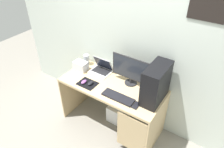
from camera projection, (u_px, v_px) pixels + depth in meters
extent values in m
plane|color=gray|center=(112.00, 123.00, 3.25)|extent=(8.00, 8.00, 0.00)
cube|color=beige|center=(127.00, 39.00, 2.74)|extent=(4.00, 0.04, 2.60)
cube|color=black|center=(208.00, 8.00, 1.99)|extent=(0.36, 0.01, 0.26)
cube|color=tan|center=(112.00, 86.00, 2.82)|extent=(1.43, 0.64, 0.03)
cube|color=tan|center=(76.00, 89.00, 3.36)|extent=(0.02, 0.64, 0.73)
cube|color=tan|center=(157.00, 127.00, 2.72)|extent=(0.02, 0.64, 0.73)
cube|color=tan|center=(131.00, 135.00, 2.59)|extent=(0.40, 0.01, 0.58)
cube|color=black|center=(156.00, 84.00, 2.45)|extent=(0.21, 0.45, 0.47)
cylinder|color=#232326|center=(131.00, 83.00, 2.84)|extent=(0.17, 0.17, 0.01)
cylinder|color=#232326|center=(131.00, 80.00, 2.82)|extent=(0.04, 0.04, 0.07)
cube|color=#232326|center=(131.00, 69.00, 2.70)|extent=(0.56, 0.02, 0.33)
cube|color=#232833|center=(131.00, 69.00, 2.69)|extent=(0.53, 0.00, 0.30)
cube|color=silver|center=(100.00, 72.00, 3.05)|extent=(0.30, 0.23, 0.01)
cube|color=black|center=(101.00, 71.00, 3.06)|extent=(0.26, 0.15, 0.00)
cube|color=silver|center=(103.00, 63.00, 3.03)|extent=(0.30, 0.10, 0.21)
cube|color=black|center=(103.00, 64.00, 3.03)|extent=(0.28, 0.08, 0.19)
cylinder|color=#B7BCC6|center=(86.00, 60.00, 3.18)|extent=(0.09, 0.09, 0.16)
cube|color=silver|center=(81.00, 66.00, 3.08)|extent=(0.20, 0.14, 0.13)
cube|color=black|center=(118.00, 97.00, 2.59)|extent=(0.42, 0.14, 0.02)
cube|color=black|center=(88.00, 84.00, 2.83)|extent=(0.26, 0.20, 0.00)
ellipsoid|color=black|center=(91.00, 83.00, 2.80)|extent=(0.06, 0.10, 0.03)
ellipsoid|color=#8C4C99|center=(84.00, 82.00, 2.83)|extent=(0.06, 0.10, 0.03)
cube|color=black|center=(136.00, 105.00, 2.48)|extent=(0.07, 0.13, 0.01)
cube|color=white|center=(118.00, 113.00, 3.25)|extent=(0.28, 0.28, 0.28)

